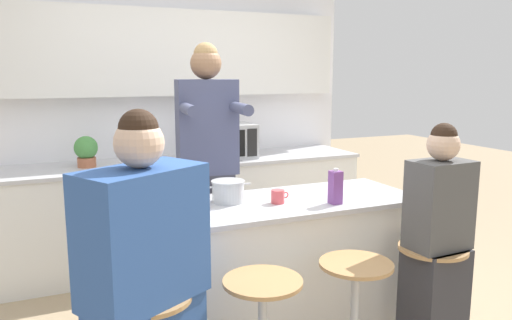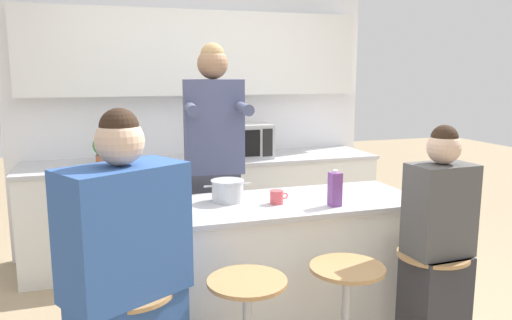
# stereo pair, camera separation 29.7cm
# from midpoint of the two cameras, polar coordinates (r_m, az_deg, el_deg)

# --- Properties ---
(wall_back) EXTENTS (3.34, 0.22, 2.70)m
(wall_back) POSITION_cam_midpoint_polar(r_m,az_deg,el_deg) (4.67, -5.01, 8.56)
(wall_back) COLOR white
(wall_back) RESTS_ON ground_plane
(back_counter) EXTENTS (3.10, 0.69, 0.90)m
(back_counter) POSITION_cam_midpoint_polar(r_m,az_deg,el_deg) (4.51, -3.85, -5.51)
(back_counter) COLOR white
(back_counter) RESTS_ON ground_plane
(kitchen_island) EXTENTS (1.99, 0.68, 0.88)m
(kitchen_island) POSITION_cam_midpoint_polar(r_m,az_deg,el_deg) (3.13, 3.18, -12.69)
(kitchen_island) COLOR black
(kitchen_island) RESTS_ON ground_plane
(bar_stool_rightmost) EXTENTS (0.38, 0.38, 0.69)m
(bar_stool_rightmost) POSITION_cam_midpoint_polar(r_m,az_deg,el_deg) (3.07, 22.01, -15.24)
(bar_stool_rightmost) COLOR tan
(bar_stool_rightmost) RESTS_ON ground_plane
(person_cooking) EXTENTS (0.47, 0.62, 1.85)m
(person_cooking) POSITION_cam_midpoint_polar(r_m,az_deg,el_deg) (3.46, -2.33, -2.06)
(person_cooking) COLOR #383842
(person_cooking) RESTS_ON ground_plane
(person_wrapped_blanket) EXTENTS (0.60, 0.50, 1.51)m
(person_wrapped_blanket) POSITION_cam_midpoint_polar(r_m,az_deg,el_deg) (2.30, -10.89, -14.39)
(person_wrapped_blanket) COLOR #2D5193
(person_wrapped_blanket) RESTS_ON ground_plane
(person_seated_near) EXTENTS (0.34, 0.28, 1.39)m
(person_seated_near) POSITION_cam_midpoint_polar(r_m,az_deg,el_deg) (2.97, 22.70, -10.80)
(person_seated_near) COLOR #333338
(person_seated_near) RESTS_ON ground_plane
(cooking_pot) EXTENTS (0.29, 0.20, 0.13)m
(cooking_pot) POSITION_cam_midpoint_polar(r_m,az_deg,el_deg) (3.01, -0.44, -3.56)
(cooking_pot) COLOR #B7BABC
(cooking_pot) RESTS_ON kitchen_island
(fruit_bowl) EXTENTS (0.23, 0.23, 0.07)m
(fruit_bowl) POSITION_cam_midpoint_polar(r_m,az_deg,el_deg) (2.70, -9.44, -5.98)
(fruit_bowl) COLOR #B7BABC
(fruit_bowl) RESTS_ON kitchen_island
(mixing_bowl_steel) EXTENTS (0.20, 0.20, 0.07)m
(mixing_bowl_steel) POSITION_cam_midpoint_polar(r_m,az_deg,el_deg) (3.04, -7.97, -4.16)
(mixing_bowl_steel) COLOR white
(mixing_bowl_steel) RESTS_ON kitchen_island
(coffee_cup_near) EXTENTS (0.11, 0.08, 0.08)m
(coffee_cup_near) POSITION_cam_midpoint_polar(r_m,az_deg,el_deg) (2.97, 5.27, -4.27)
(coffee_cup_near) COLOR #DB4C51
(coffee_cup_near) RESTS_ON kitchen_island
(banana_bunch) EXTENTS (0.16, 0.12, 0.05)m
(banana_bunch) POSITION_cam_midpoint_polar(r_m,az_deg,el_deg) (3.01, -13.69, -4.68)
(banana_bunch) COLOR yellow
(banana_bunch) RESTS_ON kitchen_island
(juice_carton) EXTENTS (0.07, 0.07, 0.21)m
(juice_carton) POSITION_cam_midpoint_polar(r_m,az_deg,el_deg) (2.97, 11.87, -3.29)
(juice_carton) COLOR #7A428E
(juice_carton) RESTS_ON kitchen_island
(microwave) EXTENTS (0.50, 0.36, 0.30)m
(microwave) POSITION_cam_midpoint_polar(r_m,az_deg,el_deg) (4.43, 0.32, 2.19)
(microwave) COLOR #B2B5B7
(microwave) RESTS_ON back_counter
(potted_plant) EXTENTS (0.19, 0.19, 0.25)m
(potted_plant) POSITION_cam_midpoint_polar(r_m,az_deg,el_deg) (4.27, -15.07, 1.30)
(potted_plant) COLOR #A86042
(potted_plant) RESTS_ON back_counter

